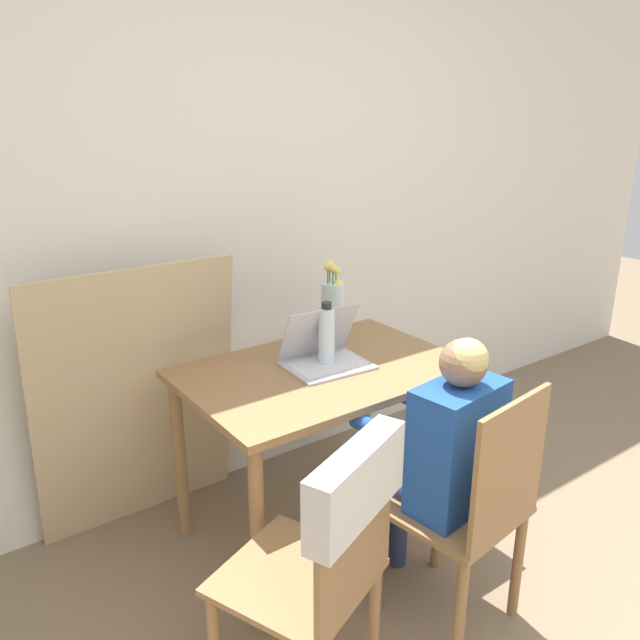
# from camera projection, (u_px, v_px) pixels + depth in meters

# --- Properties ---
(wall_back) EXTENTS (6.40, 0.05, 2.50)m
(wall_back) POSITION_uv_depth(u_px,v_px,m) (253.00, 216.00, 2.82)
(wall_back) COLOR white
(wall_back) RESTS_ON ground_plane
(dining_table) EXTENTS (1.08, 0.72, 0.75)m
(dining_table) POSITION_uv_depth(u_px,v_px,m) (323.00, 392.00, 2.47)
(dining_table) COLOR olive
(dining_table) RESTS_ON ground_plane
(chair_occupied) EXTENTS (0.45, 0.45, 0.90)m
(chair_occupied) POSITION_uv_depth(u_px,v_px,m) (470.00, 509.00, 2.04)
(chair_occupied) COLOR olive
(chair_occupied) RESTS_ON ground_plane
(chair_spare) EXTENTS (0.53, 0.55, 0.91)m
(chair_spare) POSITION_uv_depth(u_px,v_px,m) (332.00, 540.00, 1.67)
(chair_spare) COLOR olive
(chair_spare) RESTS_ON ground_plane
(person_seated) EXTENTS (0.37, 0.46, 1.04)m
(person_seated) POSITION_uv_depth(u_px,v_px,m) (443.00, 449.00, 2.06)
(person_seated) COLOR #1E4C9E
(person_seated) RESTS_ON ground_plane
(laptop) EXTENTS (0.34, 0.28, 0.24)m
(laptop) POSITION_uv_depth(u_px,v_px,m) (324.00, 352.00, 2.46)
(laptop) COLOR #B2B2B7
(laptop) RESTS_ON dining_table
(flower_vase) EXTENTS (0.10, 0.10, 0.35)m
(flower_vase) POSITION_uv_depth(u_px,v_px,m) (333.00, 306.00, 2.71)
(flower_vase) COLOR silver
(flower_vase) RESTS_ON dining_table
(water_bottle) EXTENTS (0.07, 0.07, 0.26)m
(water_bottle) POSITION_uv_depth(u_px,v_px,m) (326.00, 336.00, 2.43)
(water_bottle) COLOR silver
(water_bottle) RESTS_ON dining_table
(cardboard_panel) EXTENTS (0.84, 0.18, 1.15)m
(cardboard_panel) POSITION_uv_depth(u_px,v_px,m) (138.00, 400.00, 2.56)
(cardboard_panel) COLOR tan
(cardboard_panel) RESTS_ON ground_plane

